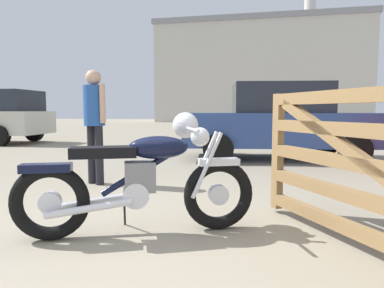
% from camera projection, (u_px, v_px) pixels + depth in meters
% --- Properties ---
extents(ground_plane, '(80.00, 80.00, 0.00)m').
position_uv_depth(ground_plane, '(110.00, 249.00, 2.64)').
color(ground_plane, gray).
extents(vintage_motorcycle, '(1.98, 1.00, 1.07)m').
position_uv_depth(vintage_motorcycle, '(144.00, 178.00, 2.95)').
color(vintage_motorcycle, black).
rests_on(vintage_motorcycle, ground_plane).
extents(bystander, '(0.42, 0.30, 1.66)m').
position_uv_depth(bystander, '(94.00, 115.00, 4.90)').
color(bystander, black).
rests_on(bystander, ground_plane).
extents(silver_sedan_mid, '(4.38, 2.30, 1.67)m').
position_uv_depth(silver_sedan_mid, '(279.00, 122.00, 7.55)').
color(silver_sedan_mid, black).
rests_on(silver_sedan_mid, ground_plane).
extents(industrial_building, '(20.03, 11.81, 20.47)m').
position_uv_depth(industrial_building, '(259.00, 74.00, 35.52)').
color(industrial_building, beige).
rests_on(industrial_building, ground_plane).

